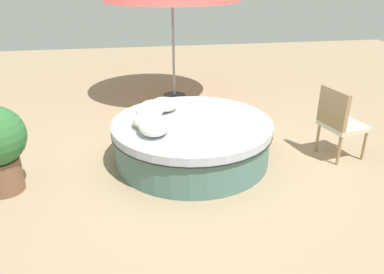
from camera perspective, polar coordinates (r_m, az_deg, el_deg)
name	(u,v)px	position (r m, az deg, el deg)	size (l,w,h in m)	color
ground_plane	(192,159)	(5.25, 0.00, -3.34)	(16.00, 16.00, 0.00)	#9E8466
round_bed	(192,140)	(5.12, 0.00, -0.50)	(2.12, 2.12, 0.56)	#4C726B
throw_pillow_0	(164,104)	(5.40, -4.24, 4.89)	(0.45, 0.38, 0.17)	beige
throw_pillow_1	(152,108)	(5.25, -6.01, 4.29)	(0.53, 0.34, 0.18)	beige
throw_pillow_2	(147,113)	(5.04, -6.72, 3.62)	(0.46, 0.29, 0.22)	white
throw_pillow_3	(148,120)	(4.84, -6.54, 2.50)	(0.40, 0.39, 0.18)	beige
throw_pillow_4	(154,126)	(4.63, -5.71, 1.72)	(0.50, 0.38, 0.21)	white
patio_chair	(339,119)	(5.46, 21.06, 2.53)	(0.61, 0.60, 0.98)	#997A56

